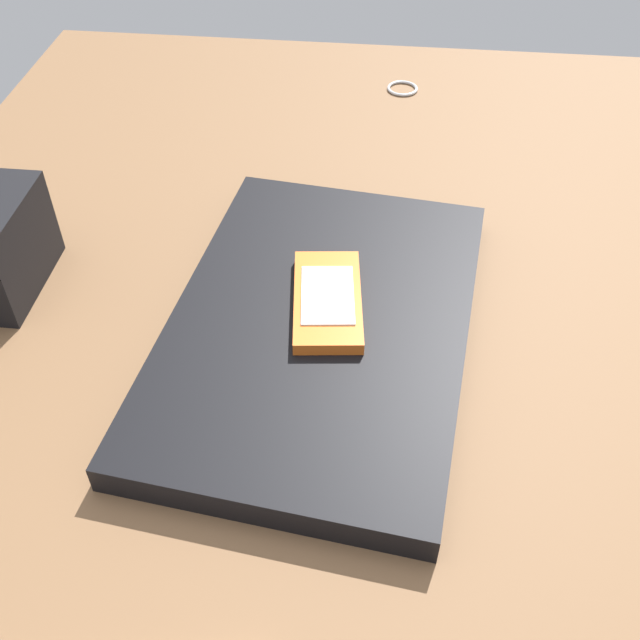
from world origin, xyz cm
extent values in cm
cube|color=brown|center=(0.00, 0.00, 1.50)|extent=(120.00, 80.00, 3.00)
cube|color=black|center=(-4.34, 1.90, 4.20)|extent=(37.94, 27.33, 2.40)
cube|color=orange|center=(-5.71, 2.36, 5.93)|extent=(11.64, 6.59, 1.06)
cube|color=white|center=(-5.71, 2.36, 6.53)|extent=(7.31, 4.94, 0.14)
torus|color=silver|center=(-47.65, 7.25, 3.18)|extent=(3.74, 3.74, 0.36)
camera|label=1|loc=(38.57, 6.62, 46.78)|focal=42.40mm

